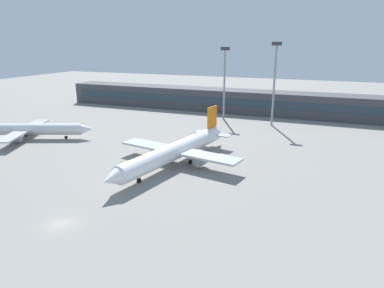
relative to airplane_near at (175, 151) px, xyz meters
name	(u,v)px	position (x,y,z in m)	size (l,w,h in m)	color
ground_plane	(169,152)	(-5.49, 8.16, -3.41)	(400.00, 400.00, 0.00)	gray
terminal_building	(231,101)	(-5.49, 68.09, 1.09)	(148.33, 12.13, 9.00)	#3F4247
airplane_near	(175,151)	(0.00, 0.00, 0.00)	(31.78, 45.05, 11.20)	white
airplane_mid	(28,129)	(-50.05, 4.62, -0.49)	(37.03, 26.58, 9.60)	silver
floodlight_tower_west	(275,79)	(14.43, 49.27, 12.58)	(3.20, 0.80, 27.88)	gray
floodlight_tower_east	(224,78)	(-4.09, 52.88, 11.68)	(3.20, 0.80, 26.14)	gray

